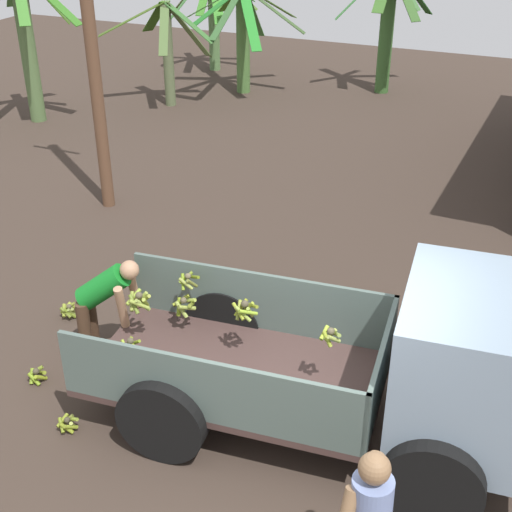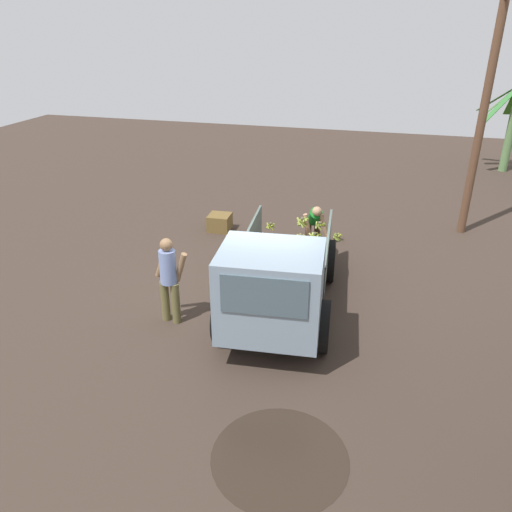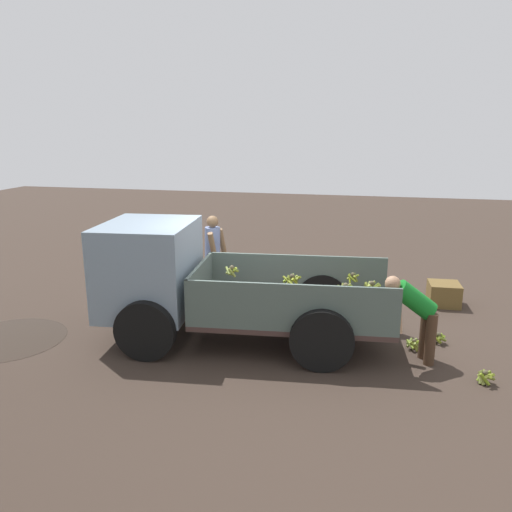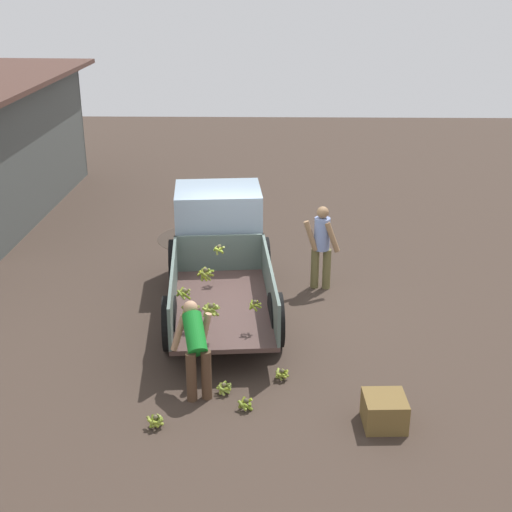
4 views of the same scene
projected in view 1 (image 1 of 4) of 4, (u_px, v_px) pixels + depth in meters
The scene contains 13 objects.
ground at pixel (296, 458), 7.16m from camera, with size 36.00×36.00×0.00m, color #3B2E26.
cargo_truck at pixel (412, 367), 6.83m from camera, with size 4.72×2.30×1.91m.
utility_pole at pixel (89, 21), 10.90m from camera, with size 1.14×0.21×6.08m.
banana_palm_1 at pixel (387, 26), 17.62m from camera, with size 2.20×2.08×3.13m.
banana_palm_2 at pixel (27, 41), 15.54m from camera, with size 2.48×2.39×3.35m.
banana_palm_3 at pixel (168, 49), 16.81m from camera, with size 2.59×2.03×2.43m.
banana_palm_4 at pixel (243, 36), 17.75m from camera, with size 3.09×2.92×2.59m.
banana_palm_5 at pixel (213, 14), 19.64m from camera, with size 2.53×2.29×2.78m.
person_worker_loading at pixel (103, 300), 8.27m from camera, with size 0.80×0.68×1.33m.
banana_bunch_on_ground_0 at pixel (37, 374), 8.16m from camera, with size 0.25×0.24×0.19m.
banana_bunch_on_ground_1 at pixel (69, 310), 9.31m from camera, with size 0.25×0.26×0.20m.
banana_bunch_on_ground_2 at pixel (68, 423), 7.46m from camera, with size 0.23×0.23×0.18m.
banana_bunch_on_ground_3 at pixel (84, 366), 8.29m from camera, with size 0.24×0.25×0.19m.
Camera 1 is at (1.70, -4.99, 5.27)m, focal length 50.00 mm.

